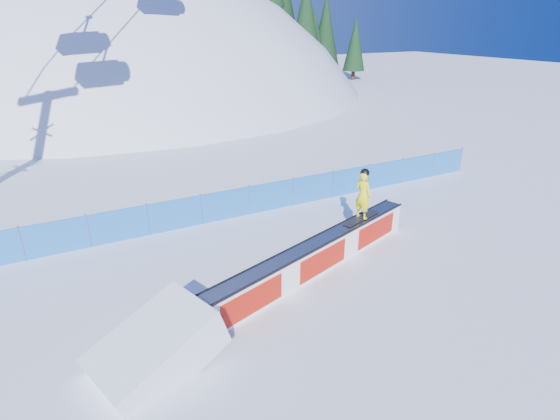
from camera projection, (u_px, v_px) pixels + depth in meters
ground at (333, 257)px, 14.48m from camera, size 160.00×160.00×0.00m
snow_hill at (141, 236)px, 55.72m from camera, size 64.00×64.00×64.00m
safety_fence at (272, 196)px, 17.89m from camera, size 22.05×0.05×1.30m
rail_box at (316, 257)px, 13.43m from camera, size 8.68×3.34×1.07m
snow_ramp at (159, 363)px, 9.98m from camera, size 3.30×2.60×1.80m
snowboarder at (363, 194)px, 14.41m from camera, size 1.70×0.81×1.76m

